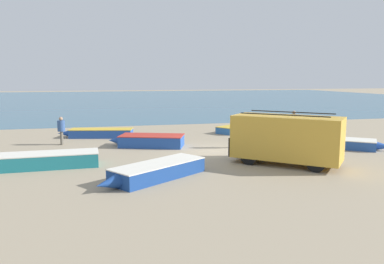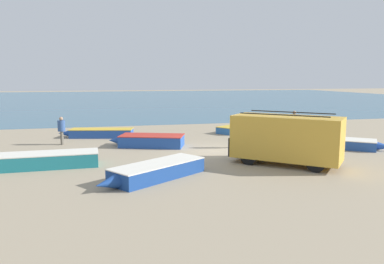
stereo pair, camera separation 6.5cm
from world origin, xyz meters
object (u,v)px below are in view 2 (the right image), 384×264
Objects in this scene: fishing_rowboat_0 at (150,141)px; fisherman_1 at (246,129)px; fishing_rowboat_1 at (242,128)px; fishing_rowboat_3 at (40,160)px; fishing_rowboat_5 at (155,171)px; fisherman_2 at (61,128)px; fishing_rowboat_4 at (99,133)px; fisherman_0 at (294,122)px; fishing_rowboat_2 at (340,143)px; parked_van at (286,138)px.

fishing_rowboat_0 is 2.52× the size of fisherman_1.
fishing_rowboat_0 is at bearing 176.80° from fishing_rowboat_1.
fishing_rowboat_5 is at bearing 145.30° from fishing_rowboat_3.
fisherman_2 is at bearing 157.80° from fishing_rowboat_1.
fishing_rowboat_3 is 3.39× the size of fisherman_2.
fishing_rowboat_5 is 9.91m from fisherman_2.
fisherman_2 is (-2.14, -2.34, 0.71)m from fishing_rowboat_4.
fishing_rowboat_5 is 13.08m from fisherman_0.
fishing_rowboat_4 is 3.25m from fisherman_2.
fisherman_0 reaches higher than fishing_rowboat_3.
fisherman_1 reaches higher than fishing_rowboat_0.
fisherman_1 is (-4.38, -2.61, -0.00)m from fisherman_0.
fishing_rowboat_2 is 2.47× the size of fisherman_0.
parked_van reaches higher than fishing_rowboat_1.
fishing_rowboat_5 is (4.71, -3.01, -0.02)m from fishing_rowboat_3.
fishing_rowboat_3 is 3.13× the size of fisherman_1.
fishing_rowboat_2 is 11.91m from fishing_rowboat_5.
parked_van reaches higher than fisherman_2.
fishing_rowboat_5 is (-11.17, -4.14, 0.04)m from fishing_rowboat_2.
fisherman_2 reaches higher than fishing_rowboat_1.
fishing_rowboat_4 reaches higher than fishing_rowboat_1.
parked_van is 8.21m from fishing_rowboat_0.
fishing_rowboat_2 is 5.44m from fisherman_1.
fishing_rowboat_3 reaches higher than fishing_rowboat_4.
fishing_rowboat_2 is 15.16m from fishing_rowboat_4.
fishing_rowboat_0 is at bearing -37.21° from fisherman_1.
parked_van is 2.71× the size of fisherman_0.
parked_van is 0.87× the size of fishing_rowboat_3.
fishing_rowboat_1 is 14.20m from fishing_rowboat_5.
fishing_rowboat_0 is 7.09m from fishing_rowboat_5.
fisherman_0 is (15.04, 4.97, 0.76)m from fishing_rowboat_3.
fishing_rowboat_0 is 0.90× the size of fishing_rowboat_4.
fishing_rowboat_2 is 2.68× the size of fisherman_2.
fisherman_0 is at bearing -154.92° from fishing_rowboat_0.
fishing_rowboat_2 is at bearing -106.59° from parked_van.
fishing_rowboat_1 is at bearing -1.66° from fisherman_0.
fishing_rowboat_1 is 2.69× the size of fisherman_1.
fishing_rowboat_0 is 0.98× the size of fishing_rowboat_5.
fishing_rowboat_5 reaches higher than fishing_rowboat_1.
fishing_rowboat_0 is 10.93m from fishing_rowboat_2.
fisherman_0 is 1.09× the size of fisherman_2.
fishing_rowboat_3 is 5.60m from fishing_rowboat_5.
parked_van reaches higher than fisherman_1.
fishing_rowboat_3 is at bearing 85.53° from fishing_rowboat_4.
fishing_rowboat_5 is (-6.16, -1.05, -0.93)m from parked_van.
fishing_rowboat_4 is 11.42m from fishing_rowboat_5.
fisherman_0 is (4.16, 6.93, -0.15)m from parked_van.
fisherman_2 is at bearing 53.75° from fisherman_0.
parked_van is 10.83m from fishing_rowboat_1.
parked_van is at bearing -32.72° from fisherman_2.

